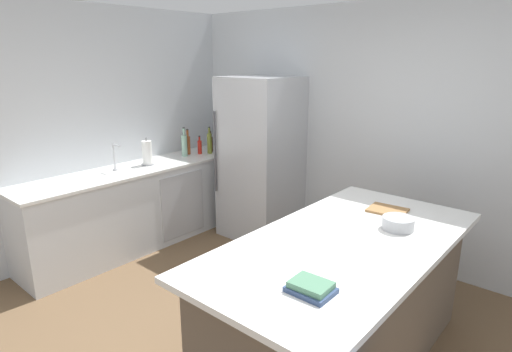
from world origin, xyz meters
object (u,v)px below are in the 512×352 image
sink_faucet (115,156)px  mixing_bowl (398,223)px  olive_oil_bottle (210,143)px  soda_bottle (217,139)px  vinegar_bottle (188,144)px  kitchen_island (341,301)px  hot_sauce_bottle (200,147)px  gin_bottle (184,145)px  syrup_bottle (210,143)px  whiskey_bottle (224,140)px  paper_towel_roll (147,153)px  cookbook_stack (311,287)px  refrigerator (261,159)px  cutting_board (387,210)px

sink_faucet → mixing_bowl: 2.95m
olive_oil_bottle → sink_faucet: bearing=-96.7°
soda_bottle → vinegar_bottle: soda_bottle is taller
kitchen_island → mixing_bowl: mixing_bowl is taller
hot_sauce_bottle → soda_bottle: bearing=85.4°
olive_oil_bottle → soda_bottle: bearing=106.1°
gin_bottle → mixing_bowl: bearing=-10.1°
hot_sauce_bottle → syrup_bottle: bearing=91.1°
syrup_bottle → mixing_bowl: 2.99m
whiskey_bottle → kitchen_island: bearing=-29.9°
sink_faucet → hot_sauce_bottle: sink_faucet is taller
paper_towel_roll → gin_bottle: bearing=92.7°
whiskey_bottle → mixing_bowl: whiskey_bottle is taller
vinegar_bottle → mixing_bowl: vinegar_bottle is taller
sink_faucet → hot_sauce_bottle: bearing=86.3°
olive_oil_bottle → vinegar_bottle: (-0.17, -0.21, -0.01)m
paper_towel_roll → hot_sauce_bottle: 0.76m
cookbook_stack → mixing_bowl: 1.09m
refrigerator → paper_towel_roll: size_ratio=5.97×
whiskey_bottle → cookbook_stack: size_ratio=1.38×
refrigerator → paper_towel_roll: 1.29m
kitchen_island → paper_towel_roll: 2.78m
cutting_board → cookbook_stack: bearing=-81.6°
refrigerator → kitchen_island: bearing=-35.8°
sink_faucet → soda_bottle: size_ratio=0.82×
sink_faucet → olive_oil_bottle: (0.14, 1.23, -0.02)m
syrup_bottle → refrigerator: bearing=1.7°
refrigerator → hot_sauce_bottle: 0.85m
whiskey_bottle → syrup_bottle: whiskey_bottle is taller
refrigerator → syrup_bottle: bearing=-178.3°
mixing_bowl → refrigerator: bearing=155.5°
refrigerator → soda_bottle: (-0.80, 0.07, 0.12)m
kitchen_island → soda_bottle: (-2.64, 1.40, 0.59)m
refrigerator → paper_towel_roll: (-0.84, -0.96, 0.10)m
hot_sauce_bottle → refrigerator: bearing=14.2°
olive_oil_bottle → cookbook_stack: size_ratio=1.46×
refrigerator → mixing_bowl: (2.03, -0.93, 0.02)m
paper_towel_roll → mixing_bowl: size_ratio=1.42×
soda_bottle → olive_oil_bottle: 0.18m
cookbook_stack → olive_oil_bottle: bearing=145.6°
sink_faucet → paper_towel_roll: (0.05, 0.37, -0.02)m
gin_bottle → mixing_bowl: 2.95m
soda_bottle → gin_bottle: 0.48m
vinegar_bottle → cutting_board: (2.74, -0.32, -0.11)m
syrup_bottle → olive_oil_bottle: 0.12m
olive_oil_bottle → mixing_bowl: 2.90m
sink_faucet → vinegar_bottle: bearing=91.4°
hot_sauce_bottle → gin_bottle: bearing=-104.5°
kitchen_island → cutting_board: 0.84m
sink_faucet → cookbook_stack: sink_faucet is taller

